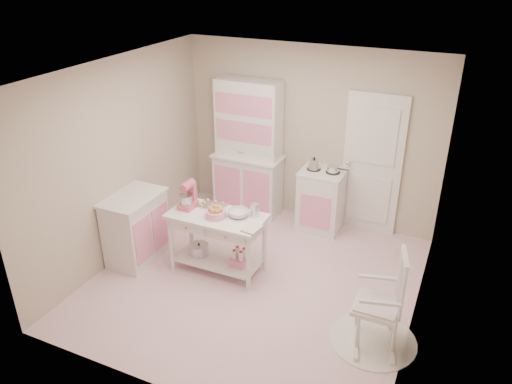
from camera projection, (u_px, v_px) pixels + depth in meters
room_shell at (255, 159)px, 5.51m from camera, size 3.84×3.84×2.62m
door at (372, 165)px, 6.97m from camera, size 0.82×0.05×2.04m
hutch at (248, 149)px, 7.46m from camera, size 1.06×0.50×2.08m
stove at (321, 200)px, 7.23m from camera, size 0.62×0.57×0.92m
base_cabinet at (136, 228)px, 6.50m from camera, size 0.54×0.84×0.92m
lace_rug at (373, 340)px, 5.29m from camera, size 0.92×0.92×0.01m
rocking_chair at (378, 299)px, 5.05m from camera, size 0.64×0.82×1.10m
work_table at (218, 243)px, 6.29m from camera, size 1.20×0.60×0.80m
stand_mixer at (187, 196)px, 6.21m from camera, size 0.21×0.28×0.34m
cookie_tray at (213, 206)px, 6.31m from camera, size 0.34×0.24×0.02m
bread_basket at (216, 214)px, 6.04m from camera, size 0.25×0.25×0.09m
mixing_bowl at (238, 213)px, 6.06m from camera, size 0.26×0.26×0.08m
metal_pitcher at (255, 210)px, 6.04m from camera, size 0.10×0.10×0.17m
recipe_book at (245, 226)px, 5.84m from camera, size 0.21×0.26×0.02m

